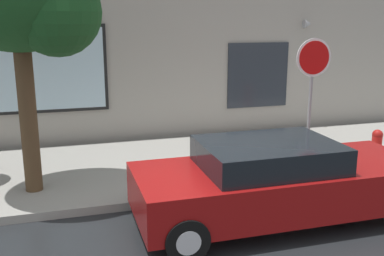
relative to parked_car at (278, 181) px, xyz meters
The scene contains 6 objects.
ground_plane 1.30m from the parked_car, behind, with size 60.00×60.00×0.00m, color black.
sidewalk 3.29m from the parked_car, 110.05° to the left, with size 20.00×4.00×0.15m, color gray.
building_facade 6.31m from the parked_car, 101.59° to the left, with size 20.00×0.67×7.00m.
parked_car is the anchor object (origin of this frame).
fire_hydrant 3.72m from the parked_car, 28.03° to the left, with size 0.30×0.44×0.75m.
stop_sign 2.70m from the parked_car, 47.78° to the left, with size 0.76×0.10×2.73m.
Camera 1 is at (-2.17, -6.25, 3.26)m, focal length 42.02 mm.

